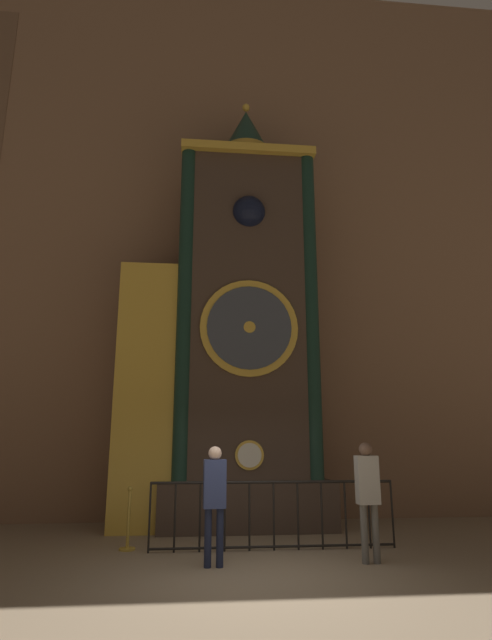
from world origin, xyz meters
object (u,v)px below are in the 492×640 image
(clock_tower, at_px, (230,332))
(visitor_near, at_px, (215,493))
(stanchion_post, at_px, (128,529))
(visitor_far, at_px, (368,489))

(clock_tower, height_order, visitor_near, clock_tower)
(visitor_near, bearing_deg, stanchion_post, 133.40)
(clock_tower, relative_size, stanchion_post, 9.92)
(visitor_near, relative_size, visitor_far, 0.97)
(visitor_near, xyz_separation_m, stanchion_post, (-1.44, 1.34, -0.71))
(clock_tower, distance_m, visitor_far, 4.97)
(visitor_near, relative_size, stanchion_post, 1.66)
(visitor_far, bearing_deg, visitor_near, -179.83)
(clock_tower, relative_size, visitor_near, 5.96)
(stanchion_post, bearing_deg, clock_tower, 45.49)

